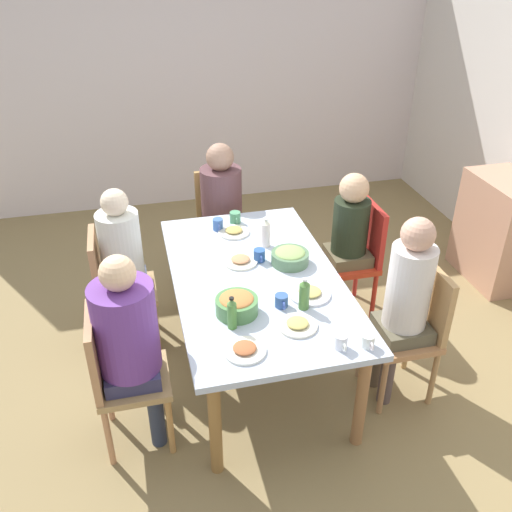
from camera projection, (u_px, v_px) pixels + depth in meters
ground_plane at (256, 363)px, 3.88m from camera, size 6.71×6.71×0.00m
wall_left at (190, 79)px, 5.60m from camera, size 0.12×5.21×2.60m
dining_table at (256, 286)px, 3.55m from camera, size 1.80×1.03×0.73m
chair_0 at (221, 218)px, 4.69m from camera, size 0.40×0.40×0.90m
person_0 at (222, 199)px, 4.51m from camera, size 0.33×0.33×1.19m
chair_1 at (118, 373)px, 3.06m from camera, size 0.40×0.40×0.90m
person_1 at (129, 336)px, 2.96m from camera, size 0.34×0.34×1.25m
chair_2 at (114, 285)px, 3.82m from camera, size 0.40×0.40×0.90m
person_2 at (124, 258)px, 3.73m from camera, size 0.30×0.30×1.22m
chair_3 at (358, 253)px, 4.18m from camera, size 0.40×0.40×0.90m
person_3 at (348, 234)px, 4.06m from camera, size 0.30×0.30×1.16m
chair_4 at (414, 326)px, 3.42m from camera, size 0.40×0.40×0.90m
person_4 at (406, 297)px, 3.29m from camera, size 0.30×0.30×1.26m
plate_0 at (297, 325)px, 3.06m from camera, size 0.22×0.22×0.04m
plate_1 at (310, 293)px, 3.32m from camera, size 0.25×0.25×0.04m
plate_2 at (245, 350)px, 2.88m from camera, size 0.23×0.23×0.04m
plate_3 at (234, 231)px, 4.00m from camera, size 0.22×0.22×0.04m
plate_4 at (241, 261)px, 3.65m from camera, size 0.23×0.23×0.04m
bowl_0 at (237, 304)px, 3.15m from camera, size 0.24×0.24×0.12m
bowl_1 at (290, 257)px, 3.62m from camera, size 0.25×0.25×0.10m
cup_0 at (341, 342)px, 2.90m from camera, size 0.11×0.07×0.08m
cup_1 at (218, 224)px, 4.03m from camera, size 0.11×0.07×0.09m
cup_2 at (259, 255)px, 3.65m from camera, size 0.11×0.08×0.08m
cup_3 at (235, 218)px, 4.12m from camera, size 0.12×0.08×0.09m
cup_4 at (282, 301)px, 3.22m from camera, size 0.11×0.08×0.08m
cup_5 at (368, 341)px, 2.91m from camera, size 0.11×0.07×0.07m
bottle_0 at (232, 314)px, 3.02m from camera, size 0.05×0.05×0.20m
bottle_1 at (266, 233)px, 3.80m from camera, size 0.06×0.06×0.21m
bottle_2 at (304, 294)px, 3.17m from camera, size 0.06×0.06×0.20m
side_cabinet at (500, 230)px, 4.62m from camera, size 0.70×0.44×0.90m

